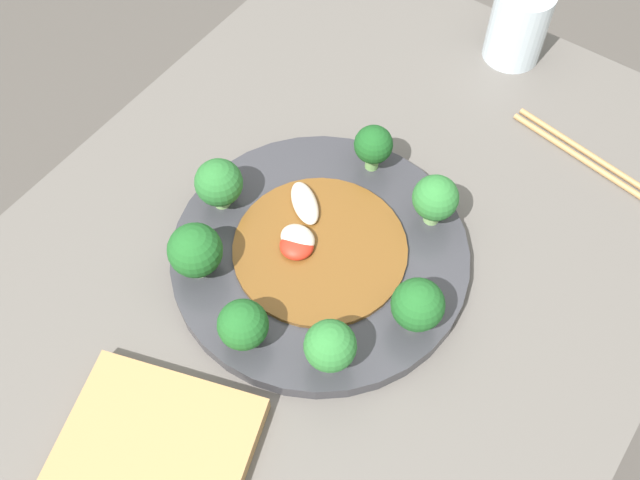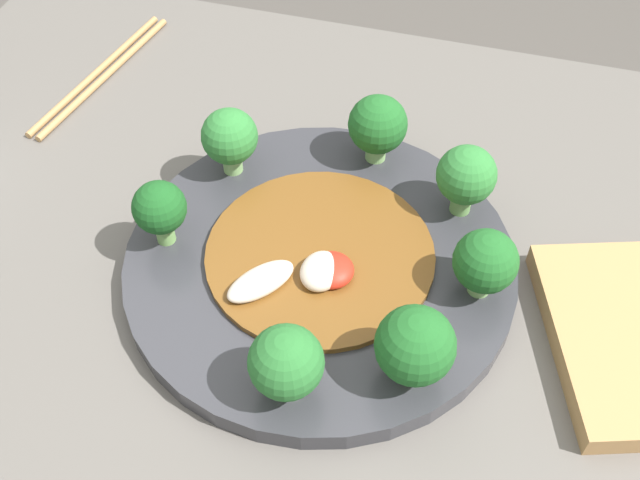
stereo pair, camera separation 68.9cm
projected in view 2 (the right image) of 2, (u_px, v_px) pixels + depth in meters
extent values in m
cube|color=#5B5651|center=(361.00, 464.00, 0.90)|extent=(1.03, 0.68, 0.75)
cylinder|color=#333338|center=(320.00, 263.00, 0.61)|extent=(0.32, 0.32, 0.02)
cylinder|color=#89B76B|center=(233.00, 162.00, 0.66)|extent=(0.02, 0.02, 0.02)
sphere|color=#2D7533|center=(229.00, 136.00, 0.64)|extent=(0.05, 0.05, 0.05)
cylinder|color=#7AAD5B|center=(165.00, 231.00, 0.61)|extent=(0.02, 0.02, 0.02)
sphere|color=#19511E|center=(159.00, 207.00, 0.59)|extent=(0.04, 0.04, 0.04)
cylinder|color=#89B76B|center=(411.00, 369.00, 0.53)|extent=(0.02, 0.02, 0.02)
sphere|color=#1E5B23|center=(415.00, 345.00, 0.50)|extent=(0.06, 0.06, 0.06)
cylinder|color=#89B76B|center=(376.00, 150.00, 0.67)|extent=(0.02, 0.02, 0.02)
sphere|color=#1E5B23|center=(378.00, 124.00, 0.65)|extent=(0.05, 0.05, 0.05)
cylinder|color=#89B76B|center=(480.00, 284.00, 0.58)|extent=(0.02, 0.02, 0.02)
sphere|color=#1E5B23|center=(486.00, 261.00, 0.56)|extent=(0.05, 0.05, 0.05)
cylinder|color=#70A356|center=(461.00, 201.00, 0.63)|extent=(0.02, 0.02, 0.02)
sphere|color=#2D7533|center=(466.00, 175.00, 0.61)|extent=(0.05, 0.05, 0.05)
cylinder|color=#89B76B|center=(287.00, 384.00, 0.52)|extent=(0.02, 0.02, 0.02)
sphere|color=#286B2D|center=(286.00, 362.00, 0.50)|extent=(0.05, 0.05, 0.05)
cylinder|color=brown|center=(320.00, 254.00, 0.60)|extent=(0.19, 0.19, 0.01)
ellipsoid|color=red|center=(331.00, 270.00, 0.58)|extent=(0.05, 0.05, 0.02)
ellipsoid|color=beige|center=(261.00, 281.00, 0.57)|extent=(0.06, 0.06, 0.02)
ellipsoid|color=beige|center=(321.00, 271.00, 0.58)|extent=(0.03, 0.04, 0.02)
cylinder|color=#AD7F4C|center=(97.00, 73.00, 0.79)|extent=(0.04, 0.22, 0.01)
cylinder|color=#AD7F4C|center=(106.00, 76.00, 0.78)|extent=(0.04, 0.22, 0.01)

